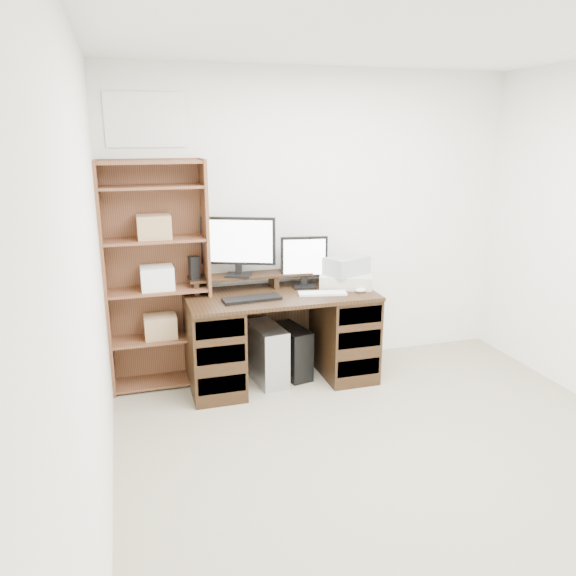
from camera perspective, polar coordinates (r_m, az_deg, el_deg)
name	(u,v)px	position (r m, az deg, el deg)	size (l,w,h in m)	color
room	(439,279)	(3.05, 15.14, 0.88)	(3.54, 4.04, 2.54)	gray
desk	(281,335)	(4.60, -0.76, -4.85)	(1.50, 0.70, 0.75)	black
riser_shelf	(274,276)	(4.65, -1.48, 1.26)	(1.40, 0.22, 0.12)	black
monitor_wide	(238,243)	(4.51, -5.10, 4.55)	(0.57, 0.26, 0.48)	black
monitor_small	(304,260)	(4.61, 1.65, 2.88)	(0.39, 0.17, 0.42)	black
speaker	(194,268)	(4.48, -9.53, 2.04)	(0.07, 0.07, 0.18)	black
keyboard_black	(252,299)	(4.30, -3.69, -1.10)	(0.45, 0.15, 0.02)	black
keyboard_white	(322,293)	(4.46, 3.52, -0.54)	(0.38, 0.11, 0.02)	white
mouse	(361,290)	(4.54, 7.38, -0.22)	(0.09, 0.06, 0.04)	silver
printer	(346,280)	(4.70, 5.87, 0.83)	(0.43, 0.32, 0.11)	#B8B3A1
basket	(346,265)	(4.67, 5.91, 2.32)	(0.34, 0.24, 0.14)	gray
tower_silver	(267,353)	(4.64, -2.18, -6.65)	(0.21, 0.48, 0.48)	#AEB0B5
tower_black	(292,351)	(4.75, 0.40, -6.45)	(0.26, 0.45, 0.42)	black
bookshelf	(157,275)	(4.49, -13.18, 1.31)	(0.80, 0.30, 1.80)	brown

